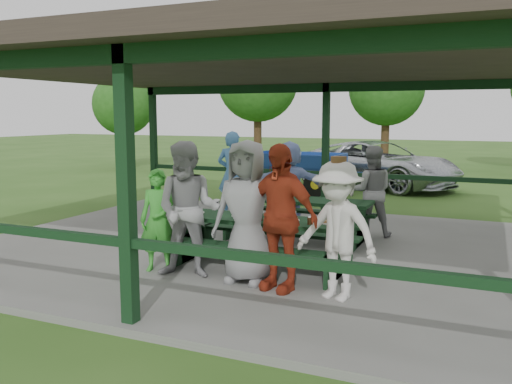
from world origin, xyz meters
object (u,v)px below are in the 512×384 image
at_px(contestant_red, 279,217).
at_px(pickup_truck, 378,164).
at_px(spectator_grey, 371,191).
at_px(contestant_grey_mid, 247,212).
at_px(spectator_lblue, 290,184).
at_px(contestant_grey_left, 189,210).
at_px(farm_trailer, 298,171).
at_px(picnic_table_far, 297,213).
at_px(picnic_table_near, 261,236).
at_px(contestant_green, 158,220).
at_px(contestant_white_fedora, 337,231).
at_px(spectator_blue, 232,174).

distance_m(contestant_red, pickup_truck, 11.50).
bearing_deg(spectator_grey, contestant_grey_mid, 58.96).
bearing_deg(pickup_truck, spectator_lblue, -159.07).
xyz_separation_m(contestant_grey_left, spectator_lblue, (0.11, 3.84, -0.08)).
distance_m(contestant_grey_left, farm_trailer, 9.47).
relative_size(picnic_table_far, spectator_grey, 1.57).
distance_m(picnic_table_near, contestant_grey_left, 1.23).
distance_m(contestant_green, contestant_white_fedora, 2.72).
height_order(contestant_red, spectator_blue, same).
bearing_deg(contestant_red, spectator_grey, 96.30).
bearing_deg(spectator_lblue, contestant_grey_mid, 90.01).
distance_m(contestant_grey_left, contestant_red, 1.37).
height_order(contestant_grey_mid, pickup_truck, contestant_grey_mid).
bearing_deg(contestant_grey_mid, spectator_blue, 117.58).
bearing_deg(spectator_blue, picnic_table_far, 138.45).
xyz_separation_m(picnic_table_far, farm_trailer, (-2.23, 6.47, 0.07)).
xyz_separation_m(contestant_red, spectator_grey, (0.44, 3.66, -0.11)).
relative_size(picnic_table_far, contestant_grey_mid, 1.38).
xyz_separation_m(contestant_grey_mid, spectator_blue, (-2.27, 4.22, -0.01)).
xyz_separation_m(spectator_lblue, spectator_blue, (-1.54, 0.49, 0.08)).
height_order(contestant_grey_left, contestant_grey_mid, contestant_grey_mid).
relative_size(contestant_red, spectator_lblue, 1.09).
xyz_separation_m(picnic_table_near, pickup_truck, (-0.30, 10.58, 0.18)).
relative_size(spectator_lblue, pickup_truck, 0.32).
xyz_separation_m(picnic_table_near, contestant_green, (-1.30, -0.79, 0.27)).
relative_size(picnic_table_near, contestant_grey_mid, 1.42).
relative_size(contestant_green, spectator_lblue, 0.86).
distance_m(picnic_table_near, farm_trailer, 8.79).
height_order(contestant_grey_mid, spectator_blue, contestant_grey_mid).
xyz_separation_m(contestant_green, contestant_white_fedora, (2.71, -0.15, 0.11)).
relative_size(contestant_red, spectator_blue, 1.00).
height_order(contestant_grey_mid, spectator_grey, contestant_grey_mid).
height_order(contestant_grey_left, spectator_grey, contestant_grey_left).
bearing_deg(contestant_grey_left, spectator_grey, 48.90).
relative_size(contestant_white_fedora, spectator_blue, 0.93).
height_order(picnic_table_near, contestant_red, contestant_red).
distance_m(contestant_red, farm_trailer, 9.82).
distance_m(contestant_grey_mid, spectator_grey, 3.66).
distance_m(picnic_table_far, spectator_lblue, 1.18).
distance_m(contestant_white_fedora, pickup_truck, 11.65).
bearing_deg(contestant_green, picnic_table_near, 15.95).
bearing_deg(contestant_grey_left, contestant_white_fedora, -16.91).
bearing_deg(contestant_red, pickup_truck, 107.79).
bearing_deg(farm_trailer, contestant_grey_mid, -72.19).
relative_size(contestant_grey_left, farm_trailer, 0.51).
bearing_deg(spectator_blue, spectator_grey, 162.08).
xyz_separation_m(spectator_lblue, farm_trailer, (-1.72, 5.49, -0.33)).
bearing_deg(contestant_grey_left, picnic_table_far, 63.01).
bearing_deg(contestant_green, pickup_truck, 69.66).
height_order(picnic_table_near, contestant_grey_left, contestant_grey_left).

